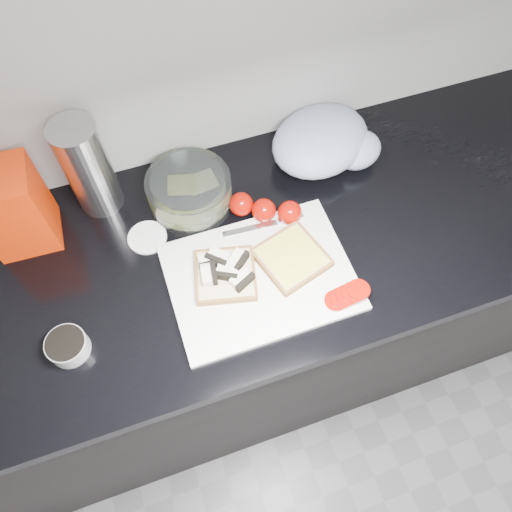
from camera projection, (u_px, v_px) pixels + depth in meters
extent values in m
cube|color=silver|center=(139.00, 40.00, 0.97)|extent=(3.50, 0.02, 2.50)
cube|color=black|center=(214.00, 330.00, 1.55)|extent=(3.50, 0.60, 0.86)
cube|color=black|center=(200.00, 259.00, 1.15)|extent=(3.50, 0.64, 0.04)
cube|color=white|center=(260.00, 277.00, 1.10)|extent=(0.40, 0.30, 0.01)
cube|color=beige|center=(225.00, 275.00, 1.09)|extent=(0.16, 0.16, 0.02)
cube|color=white|center=(209.00, 260.00, 1.09)|extent=(0.05, 0.03, 0.02)
cube|color=black|center=(209.00, 260.00, 1.09)|extent=(0.05, 0.01, 0.02)
cube|color=white|center=(219.00, 256.00, 1.09)|extent=(0.05, 0.05, 0.02)
cube|color=black|center=(219.00, 256.00, 1.09)|extent=(0.04, 0.04, 0.02)
cube|color=white|center=(236.00, 259.00, 1.09)|extent=(0.05, 0.05, 0.02)
cube|color=black|center=(236.00, 259.00, 1.09)|extent=(0.04, 0.04, 0.02)
cube|color=white|center=(207.00, 274.00, 1.06)|extent=(0.03, 0.05, 0.02)
cube|color=black|center=(207.00, 274.00, 1.06)|extent=(0.02, 0.05, 0.02)
cube|color=white|center=(227.00, 271.00, 1.07)|extent=(0.05, 0.04, 0.02)
cube|color=black|center=(227.00, 271.00, 1.07)|extent=(0.05, 0.03, 0.02)
cube|color=white|center=(241.00, 279.00, 1.06)|extent=(0.05, 0.04, 0.02)
cube|color=black|center=(241.00, 279.00, 1.06)|extent=(0.05, 0.03, 0.02)
cube|color=beige|center=(291.00, 258.00, 1.11)|extent=(0.17, 0.17, 0.02)
cube|color=yellow|center=(292.00, 256.00, 1.10)|extent=(0.15, 0.15, 0.00)
cylinder|color=#990C03|center=(336.00, 301.00, 1.06)|extent=(0.07, 0.07, 0.01)
cylinder|color=#990C03|center=(341.00, 298.00, 1.06)|extent=(0.07, 0.07, 0.01)
cylinder|color=#990C03|center=(347.00, 295.00, 1.06)|extent=(0.06, 0.06, 0.01)
cylinder|color=#990C03|center=(353.00, 292.00, 1.06)|extent=(0.06, 0.06, 0.01)
cylinder|color=#990C03|center=(359.00, 290.00, 1.06)|extent=(0.05, 0.05, 0.01)
cube|color=#AFAFB3|center=(250.00, 228.00, 1.16)|extent=(0.13, 0.02, 0.00)
cube|color=#AFAFB3|center=(290.00, 218.00, 1.17)|extent=(0.06, 0.02, 0.01)
cylinder|color=#9FA4A4|center=(68.00, 346.00, 1.01)|extent=(0.08, 0.08, 0.04)
cylinder|color=black|center=(65.00, 343.00, 0.99)|extent=(0.08, 0.08, 0.01)
cylinder|color=white|center=(147.00, 237.00, 1.16)|extent=(0.10, 0.10, 0.01)
cylinder|color=silver|center=(190.00, 191.00, 1.17)|extent=(0.20, 0.20, 0.08)
cube|color=yellow|center=(183.00, 193.00, 1.18)|extent=(0.07, 0.06, 0.04)
cube|color=#E2DC87|center=(204.00, 192.00, 1.20)|extent=(0.07, 0.06, 0.02)
cube|color=red|center=(13.00, 209.00, 1.07)|extent=(0.14, 0.13, 0.21)
cylinder|color=#AEADB2|center=(88.00, 168.00, 1.10)|extent=(0.10, 0.10, 0.25)
ellipsoid|color=silver|center=(320.00, 140.00, 1.23)|extent=(0.32, 0.29, 0.11)
ellipsoid|color=silver|center=(358.00, 150.00, 1.24)|extent=(0.15, 0.14, 0.08)
sphere|color=#990C03|center=(264.00, 210.00, 1.16)|extent=(0.06, 0.06, 0.06)
sphere|color=#990C03|center=(290.00, 213.00, 1.16)|extent=(0.06, 0.06, 0.06)
sphere|color=#990C03|center=(241.00, 204.00, 1.17)|extent=(0.06, 0.06, 0.06)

